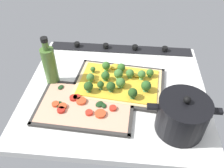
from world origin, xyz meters
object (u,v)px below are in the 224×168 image
Objects in this scene: baking_tray_back at (86,107)px; veggie_pizza_back at (85,106)px; cooking_pot at (182,116)px; broccoli_pizza at (119,81)px; baking_tray_front at (119,84)px; oil_bottle at (50,65)px.

baking_tray_back is 1.07× the size of veggie_pizza_back.
veggie_pizza_back is 35.35cm from cooking_pot.
broccoli_pizza is 1.06× the size of veggie_pizza_back.
baking_tray_front is 1.07× the size of broccoli_pizza.
cooking_pot reaches higher than veggie_pizza_back.
veggie_pizza_back is 1.46× the size of cooking_pot.
baking_tray_front and baking_tray_back have the same top height.
baking_tray_front is 18.25cm from veggie_pizza_back.
broccoli_pizza is at bearing 94.51° from baking_tray_front.
oil_bottle is (16.18, -13.05, 8.62)cm from baking_tray_back.
broccoli_pizza is 28.68cm from oil_bottle.
cooking_pot reaches higher than baking_tray_front.
baking_tray_back is at bearing 141.12° from oil_bottle.
oil_bottle is (27.88, 0.64, 8.63)cm from baking_tray_front.
oil_bottle is at bearing -21.26° from cooking_pot.
cooking_pot is at bearing 137.94° from baking_tray_front.
veggie_pizza_back is (11.96, 13.66, -1.27)cm from broccoli_pizza.
cooking_pot is at bearing 158.74° from oil_bottle.
baking_tray_front is 30.78cm from cooking_pot.
broccoli_pizza is at bearing -130.78° from baking_tray_back.
oil_bottle reaches higher than broccoli_pizza.
baking_tray_back is 22.51cm from oil_bottle.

